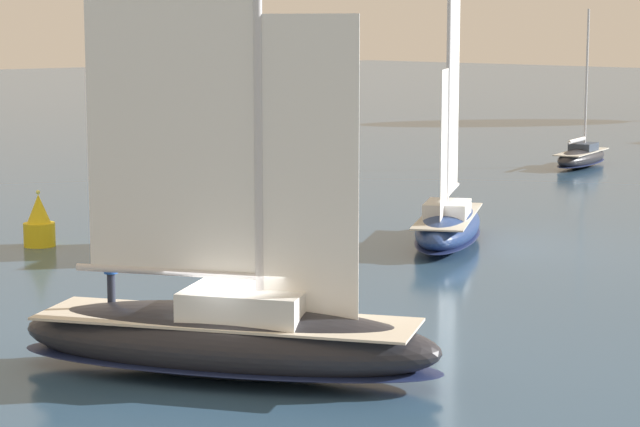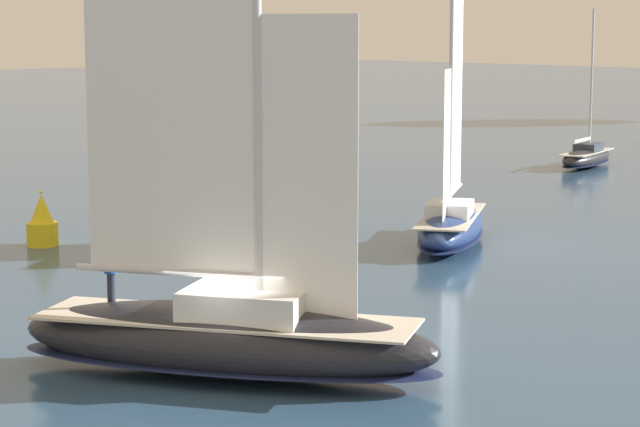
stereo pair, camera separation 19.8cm
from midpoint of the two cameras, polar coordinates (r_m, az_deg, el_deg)
The scene contains 5 objects.
ground_plane at distance 30.21m, azimuth -4.45°, elevation -7.42°, with size 400.00×400.00×0.00m, color #2D4C6B.
sailboat_main at distance 29.91m, azimuth -4.45°, elevation -5.33°, with size 10.42×8.19×14.44m.
sailboat_moored_mid_channel at distance 75.83m, azimuth 11.79°, elevation 2.57°, with size 3.93×7.03×9.33m.
sailboat_moored_far_slip at distance 48.04m, azimuth 5.77°, elevation -0.32°, with size 6.65×8.09×11.36m.
channel_buoy at distance 48.61m, azimuth -12.83°, elevation -0.47°, with size 1.20×1.20×2.16m.
Camera 1 is at (22.99, -17.74, 8.30)m, focal length 70.00 mm.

